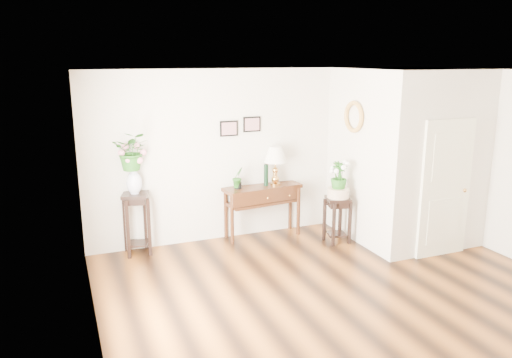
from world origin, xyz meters
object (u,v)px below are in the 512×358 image
table_lamp (275,164)px  plant_stand_b (337,220)px  console_table (262,211)px  plant_stand_a (137,224)px

table_lamp → plant_stand_b: (0.79, -0.72, -0.85)m
console_table → table_lamp: size_ratio=1.98×
table_lamp → plant_stand_b: bearing=-42.3°
plant_stand_b → table_lamp: bearing=137.7°
plant_stand_b → plant_stand_a: bearing=167.0°
console_table → table_lamp: bearing=-6.4°
table_lamp → plant_stand_b: 1.37m
plant_stand_a → plant_stand_b: bearing=-13.0°
plant_stand_a → table_lamp: bearing=0.0°
console_table → plant_stand_b: bearing=-41.6°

